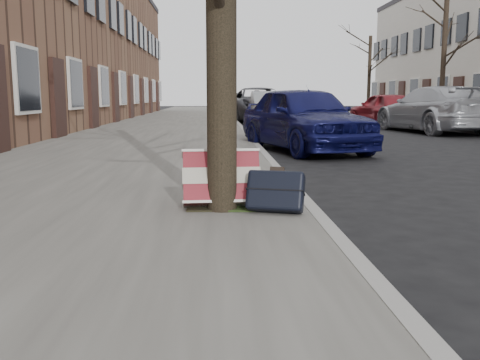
{
  "coord_description": "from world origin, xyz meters",
  "views": [
    {
      "loc": [
        -2.16,
        -3.95,
        1.16
      ],
      "look_at": [
        -1.94,
        0.8,
        0.41
      ],
      "focal_mm": 40.0,
      "sensor_mm": 36.0,
      "label": 1
    }
  ],
  "objects_px": {
    "suitcase_navy": "(276,191)",
    "car_near_front": "(304,118)",
    "suitcase_red": "(221,179)",
    "car_near_mid": "(271,109)"
  },
  "relations": [
    {
      "from": "suitcase_navy",
      "to": "car_near_front",
      "type": "bearing_deg",
      "value": 95.18
    },
    {
      "from": "car_near_mid",
      "to": "car_near_front",
      "type": "bearing_deg",
      "value": -91.64
    },
    {
      "from": "suitcase_red",
      "to": "car_near_mid",
      "type": "height_order",
      "value": "car_near_mid"
    },
    {
      "from": "car_near_front",
      "to": "suitcase_navy",
      "type": "bearing_deg",
      "value": -117.2
    },
    {
      "from": "car_near_front",
      "to": "car_near_mid",
      "type": "distance_m",
      "value": 9.22
    },
    {
      "from": "car_near_front",
      "to": "car_near_mid",
      "type": "height_order",
      "value": "car_near_front"
    },
    {
      "from": "suitcase_navy",
      "to": "car_near_mid",
      "type": "relative_size",
      "value": 0.12
    },
    {
      "from": "car_near_mid",
      "to": "suitcase_red",
      "type": "bearing_deg",
      "value": -97.68
    },
    {
      "from": "suitcase_navy",
      "to": "car_near_front",
      "type": "distance_m",
      "value": 6.7
    },
    {
      "from": "suitcase_red",
      "to": "car_near_front",
      "type": "distance_m",
      "value": 6.57
    }
  ]
}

